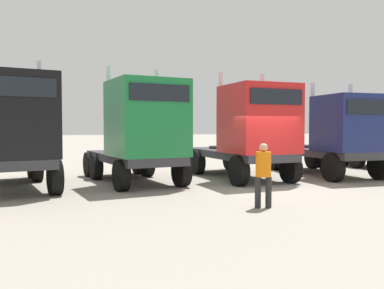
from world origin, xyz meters
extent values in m
plane|color=gray|center=(0.00, 0.00, 0.00)|extent=(200.00, 200.00, 0.00)
cube|color=#333338|center=(-8.58, 3.34, 1.00)|extent=(3.18, 6.24, 0.30)
cube|color=black|center=(-8.26, 1.52, 2.46)|extent=(2.75, 2.64, 2.63)
cube|color=black|center=(-8.07, 0.39, 3.25)|extent=(2.08, 0.40, 0.55)
cylinder|color=silver|center=(-7.55, 2.95, 2.76)|extent=(0.21, 0.21, 3.23)
cylinder|color=#333338|center=(-8.80, 4.63, 1.21)|extent=(1.27, 1.27, 0.12)
cylinder|color=black|center=(-7.10, 1.29, 0.55)|extent=(0.53, 1.15, 1.10)
cylinder|color=black|center=(-7.73, 4.89, 0.55)|extent=(0.53, 1.15, 1.10)
cylinder|color=black|center=(-7.92, 5.97, 0.55)|extent=(0.53, 1.15, 1.10)
cube|color=#333338|center=(-4.23, 3.64, 0.94)|extent=(2.96, 5.95, 0.30)
cube|color=#197238|center=(-4.01, 2.05, 2.42)|extent=(2.72, 2.80, 2.66)
cube|color=black|center=(-3.84, 0.79, 3.23)|extent=(2.09, 0.33, 0.55)
cylinder|color=silver|center=(-3.26, 3.56, 2.72)|extent=(0.20, 0.20, 3.26)
cylinder|color=silver|center=(-5.15, 3.30, 2.72)|extent=(0.20, 0.20, 3.26)
cylinder|color=#333338|center=(-4.41, 4.88, 1.15)|extent=(1.24, 1.24, 0.12)
cylinder|color=black|center=(-2.85, 1.65, 0.52)|extent=(0.49, 1.08, 1.04)
cylinder|color=black|center=(-5.03, 1.35, 0.52)|extent=(0.49, 1.08, 1.04)
cylinder|color=black|center=(-3.32, 5.03, 0.52)|extent=(0.49, 1.08, 1.04)
cylinder|color=black|center=(-5.49, 4.73, 0.52)|extent=(0.49, 1.08, 1.04)
cylinder|color=black|center=(-3.47, 6.12, 0.52)|extent=(0.49, 1.08, 1.04)
cylinder|color=black|center=(-5.64, 5.82, 0.52)|extent=(0.49, 1.08, 1.04)
cube|color=#333338|center=(0.15, 3.60, 0.99)|extent=(2.42, 6.32, 0.30)
cube|color=red|center=(0.22, 1.68, 2.42)|extent=(2.48, 2.49, 2.56)
cube|color=black|center=(0.26, 0.46, 3.18)|extent=(2.10, 0.11, 0.55)
cylinder|color=silver|center=(1.12, 3.06, 2.72)|extent=(0.19, 0.19, 3.16)
cylinder|color=silver|center=(-0.78, 3.00, 2.72)|extent=(0.19, 0.19, 3.16)
cylinder|color=#333338|center=(0.11, 4.97, 1.20)|extent=(1.14, 1.14, 0.12)
cylinder|color=black|center=(1.34, 1.22, 0.54)|extent=(0.39, 1.10, 1.09)
cylinder|color=black|center=(-0.86, 1.14, 0.54)|extent=(0.39, 1.10, 1.09)
cylinder|color=black|center=(1.20, 5.16, 0.54)|extent=(0.39, 1.10, 1.09)
cylinder|color=black|center=(-1.00, 5.08, 0.54)|extent=(0.39, 1.10, 1.09)
cylinder|color=black|center=(1.16, 6.26, 0.54)|extent=(0.39, 1.10, 1.09)
cylinder|color=black|center=(-1.04, 6.18, 0.54)|extent=(0.39, 1.10, 1.09)
cube|color=#333338|center=(4.25, 3.14, 1.00)|extent=(2.43, 5.94, 0.30)
cube|color=navy|center=(4.18, 1.32, 2.27)|extent=(2.49, 2.30, 2.24)
cube|color=black|center=(4.13, 0.20, 2.86)|extent=(2.10, 0.12, 0.55)
cylinder|color=silver|center=(5.18, 2.54, 2.57)|extent=(0.19, 0.19, 2.84)
cylinder|color=silver|center=(3.28, 2.61, 2.57)|extent=(0.19, 0.19, 2.84)
cylinder|color=#333338|center=(4.30, 4.43, 1.21)|extent=(1.14, 1.14, 0.12)
cylinder|color=black|center=(5.26, 0.87, 0.55)|extent=(0.39, 1.11, 1.10)
cylinder|color=black|center=(3.06, 0.96, 0.55)|extent=(0.39, 1.11, 1.10)
cylinder|color=black|center=(5.40, 4.43, 0.55)|extent=(0.39, 1.11, 1.10)
cylinder|color=black|center=(3.21, 4.51, 0.55)|extent=(0.39, 1.11, 1.10)
cylinder|color=black|center=(5.45, 5.53, 0.55)|extent=(0.39, 1.11, 1.10)
cylinder|color=black|center=(3.25, 5.61, 0.55)|extent=(0.39, 1.11, 1.10)
cylinder|color=#333338|center=(8.78, 4.76, 1.15)|extent=(1.14, 1.14, 0.12)
cylinder|color=black|center=(7.69, 4.96, 0.52)|extent=(0.39, 1.05, 1.04)
cylinder|color=black|center=(9.93, 5.98, 0.52)|extent=(0.39, 1.05, 1.04)
cylinder|color=black|center=(7.73, 6.06, 0.52)|extent=(0.39, 1.05, 1.04)
cylinder|color=#262626|center=(-2.12, -2.63, 0.41)|extent=(0.20, 0.20, 0.82)
cylinder|color=#262626|center=(-1.86, -2.71, 0.41)|extent=(0.20, 0.20, 0.82)
cylinder|color=orange|center=(-1.99, -2.67, 1.15)|extent=(0.50, 0.50, 0.65)
sphere|color=tan|center=(-1.99, -2.67, 1.59)|extent=(0.22, 0.22, 0.22)
camera|label=1|loc=(-7.25, -12.08, 2.11)|focal=38.26mm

